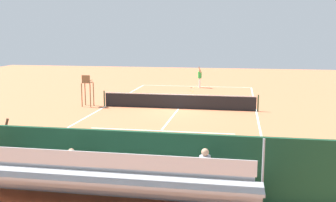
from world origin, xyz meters
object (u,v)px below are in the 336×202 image
at_px(courtside_bench, 169,170).
at_px(tennis_net, 179,101).
at_px(tennis_ball_near, 193,91).
at_px(equipment_bag, 119,179).
at_px(tennis_ball_far, 190,90).
at_px(tennis_racket, 193,87).
at_px(line_judge, 5,144).
at_px(tennis_player, 200,76).
at_px(bleacher_stand, 97,179).
at_px(umpire_chair, 87,87).

bearing_deg(courtside_bench, tennis_net, -82.84).
bearing_deg(tennis_ball_near, equipment_bag, 89.82).
bearing_deg(tennis_ball_far, tennis_racket, -90.65).
bearing_deg(line_judge, tennis_racket, -100.31).
distance_m(courtside_bench, equipment_bag, 1.71).
distance_m(tennis_racket, tennis_ball_far, 2.04).
xyz_separation_m(courtside_bench, equipment_bag, (1.67, 0.13, -0.38)).
relative_size(tennis_net, courtside_bench, 5.72).
relative_size(equipment_bag, tennis_ball_near, 13.64).
height_order(tennis_ball_near, tennis_ball_far, same).
bearing_deg(tennis_net, line_judge, 71.18).
height_order(courtside_bench, line_judge, line_judge).
relative_size(tennis_player, tennis_racket, 3.45).
xyz_separation_m(bleacher_stand, umpire_chair, (6.16, -15.07, 0.42)).
relative_size(tennis_net, line_judge, 5.35).
distance_m(equipment_bag, line_judge, 4.50).
distance_m(equipment_bag, tennis_ball_far, 21.52).
distance_m(tennis_net, tennis_racket, 10.17).
bearing_deg(tennis_ball_far, courtside_bench, 95.05).
height_order(bleacher_stand, umpire_chair, bleacher_stand).
bearing_deg(tennis_net, tennis_ball_near, -90.49).
relative_size(courtside_bench, equipment_bag, 2.00).
relative_size(courtside_bench, line_judge, 0.93).
height_order(tennis_net, tennis_ball_far, tennis_net).
relative_size(equipment_bag, tennis_racket, 1.61).
bearing_deg(tennis_player, tennis_racket, 2.76).
bearing_deg(tennis_player, tennis_ball_near, 83.03).
xyz_separation_m(courtside_bench, tennis_player, (1.28, -23.46, 0.46)).
distance_m(umpire_chair, tennis_player, 12.34).
height_order(courtside_bench, tennis_player, tennis_player).
bearing_deg(tennis_ball_far, tennis_net, 91.58).
relative_size(bleacher_stand, equipment_bag, 10.07).
height_order(equipment_bag, tennis_player, tennis_player).
height_order(equipment_bag, tennis_ball_far, equipment_bag).
height_order(umpire_chair, courtside_bench, umpire_chair).
bearing_deg(line_judge, tennis_ball_near, -102.31).
distance_m(equipment_bag, tennis_racket, 23.56).
xyz_separation_m(bleacher_stand, tennis_ball_far, (0.18, -23.43, -0.86)).
height_order(equipment_bag, tennis_ball_near, equipment_bag).
xyz_separation_m(tennis_net, tennis_ball_near, (-0.06, -7.54, -0.47)).
xyz_separation_m(tennis_net, tennis_racket, (0.20, -10.16, -0.49)).
distance_m(tennis_player, line_judge, 23.57).
bearing_deg(line_judge, equipment_bag, 173.44).
height_order(umpire_chair, equipment_bag, umpire_chair).
bearing_deg(tennis_player, tennis_net, 87.82).
bearing_deg(tennis_ball_near, line_judge, 77.69).
relative_size(umpire_chair, tennis_player, 1.11).
bearing_deg(umpire_chair, tennis_ball_near, -128.83).
height_order(umpire_chair, tennis_ball_near, umpire_chair).
xyz_separation_m(bleacher_stand, tennis_player, (-0.43, -25.49, 0.12)).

